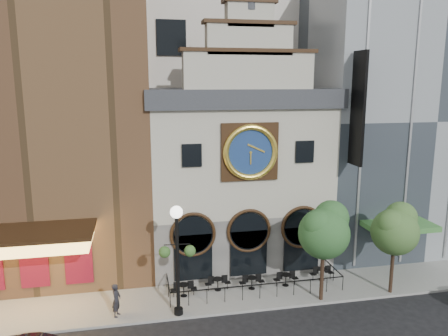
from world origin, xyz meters
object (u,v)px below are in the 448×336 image
bistro_3 (286,279)px  tree_left (325,229)px  bistro_0 (184,289)px  bistro_1 (218,283)px  bistro_4 (322,273)px  pedestrian (116,300)px  lamppost (177,248)px  tree_right (395,228)px  bistro_2 (252,282)px

bistro_3 → tree_left: (1.51, -2.06, 3.87)m
bistro_0 → bistro_1: bearing=9.3°
bistro_1 → bistro_4: 6.88m
bistro_3 → pedestrian: size_ratio=0.84×
lamppost → bistro_0: bearing=80.3°
bistro_0 → bistro_1: same height
pedestrian → lamppost: (3.34, -0.48, 2.91)m
bistro_0 → tree_right: tree_right is taller
bistro_2 → tree_right: (8.25, -2.06, 3.64)m
tree_right → bistro_4: bearing=145.5°
bistro_1 → bistro_3: size_ratio=1.00×
bistro_4 → tree_left: bearing=-114.0°
bistro_3 → lamppost: 8.03m
bistro_0 → tree_right: (12.50, -1.96, 3.64)m
tree_left → bistro_2: bearing=151.0°
pedestrian → bistro_4: bearing=-63.9°
bistro_3 → tree_right: 7.34m
bistro_1 → tree_right: tree_right is taller
pedestrian → lamppost: lamppost is taller
pedestrian → tree_right: (16.34, -0.45, 3.16)m
lamppost → tree_right: lamppost is taller
bistro_0 → lamppost: (-0.51, -1.99, 3.39)m
bistro_0 → bistro_2: size_ratio=1.00×
bistro_0 → bistro_2: bearing=1.4°
bistro_1 → lamppost: lamppost is taller
bistro_2 → tree_left: tree_left is taller
bistro_1 → bistro_0: bearing=-170.7°
bistro_1 → tree_left: tree_left is taller
bistro_2 → bistro_3: bearing=-0.1°
tree_right → lamppost: bearing=-179.8°
bistro_3 → pedestrian: 10.45m
lamppost → tree_left: 8.50m
lamppost → bistro_1: bearing=46.1°
bistro_1 → pedestrian: pedestrian is taller
bistro_0 → bistro_2: (4.25, 0.11, 0.00)m
tree_right → tree_left: bearing=180.0°
tree_right → bistro_0: bearing=171.1°
tree_left → tree_right: 4.53m
bistro_1 → bistro_2: size_ratio=1.00×
bistro_2 → tree_right: 9.24m
bistro_0 → tree_left: tree_left is taller
pedestrian → tree_right: bearing=-74.0°
bistro_4 → bistro_3: bearing=-172.8°
bistro_0 → bistro_3: same height
bistro_3 → bistro_4: size_ratio=1.00×
bistro_2 → bistro_1: bearing=173.3°
lamppost → tree_left: bearing=5.0°
bistro_4 → bistro_2: bearing=-176.2°
bistro_3 → tree_left: size_ratio=0.27×
bistro_1 → bistro_4: (6.88, 0.07, 0.00)m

